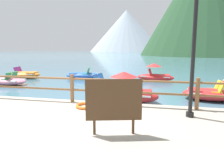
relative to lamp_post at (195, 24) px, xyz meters
The scene contains 14 objects.
ground_plane 39.42m from the lamp_post, 95.32° to the left, with size 200.00×200.00×0.00m, color #477084.
dock_railing 4.14m from the lamp_post, 169.19° to the left, with size 23.92×0.12×0.95m.
lamp_post is the anchor object (origin of this frame).
sign_board 2.85m from the lamp_post, 141.63° to the right, with size 1.15×0.32×1.19m.
life_ring 3.85m from the lamp_post, behind, with size 0.61×0.61×0.09m, color orange.
pedal_boat_0 10.27m from the lamp_post, 126.47° to the left, with size 2.73×1.60×0.82m.
pedal_boat_1 3.96m from the lamp_post, 129.29° to the left, with size 2.67×1.38×1.27m.
pedal_boat_2 4.55m from the lamp_post, 66.84° to the left, with size 2.29×1.36×0.84m.
pedal_boat_3 8.44m from the lamp_post, 94.90° to the left, with size 2.55×1.34×1.20m.
pedal_boat_4 13.00m from the lamp_post, 144.96° to the left, with size 2.74×1.72×0.85m.
pedal_boat_6 6.55m from the lamp_post, 126.09° to the left, with size 2.40×1.88×0.81m.
pedal_boat_7 11.16m from the lamp_post, 153.75° to the left, with size 2.68×1.44×0.81m.
cliff_headland 67.91m from the lamp_post, 77.13° to the left, with size 41.20×41.20×36.72m.
distant_peak 134.11m from the lamp_post, 97.89° to the left, with size 52.28×52.28×29.41m, color #9EADBC.
Camera 1 is at (2.56, -4.31, 2.20)m, focal length 30.28 mm.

